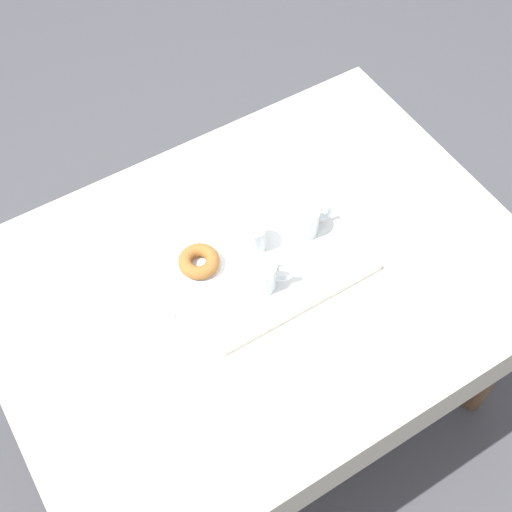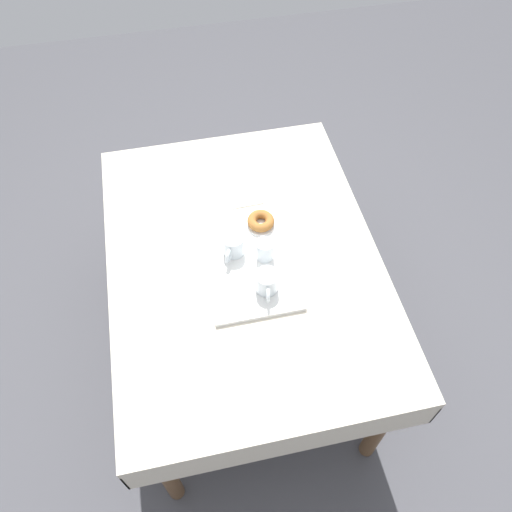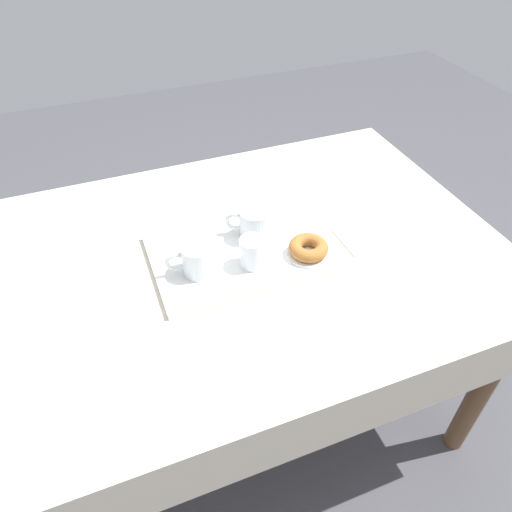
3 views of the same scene
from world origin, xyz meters
TOP-DOWN VIEW (x-y plane):
  - ground_plane at (0.00, 0.00)m, footprint 6.00×6.00m
  - dining_table at (0.00, 0.00)m, footprint 1.38×1.02m
  - serving_tray at (-0.04, -0.01)m, footprint 0.47×0.32m
  - tea_mug_left at (0.02, 0.03)m, footprint 0.12×0.09m
  - tea_mug_right at (-0.17, -0.05)m, footprint 0.12×0.08m
  - water_glass_near at (-0.03, -0.08)m, footprint 0.07×0.07m
  - donut_plate_left at (0.12, -0.09)m, footprint 0.11×0.11m
  - sugar_donut_left at (0.12, -0.09)m, footprint 0.11×0.11m
  - paper_napkin at (0.30, -0.07)m, footprint 0.12×0.13m

SIDE VIEW (x-z plane):
  - ground_plane at x=0.00m, z-range 0.00..0.00m
  - dining_table at x=0.00m, z-range 0.29..1.05m
  - paper_napkin at x=0.30m, z-range 0.76..0.76m
  - serving_tray at x=-0.04m, z-range 0.76..0.77m
  - donut_plate_left at x=0.12m, z-range 0.77..0.78m
  - sugar_donut_left at x=0.12m, z-range 0.78..0.82m
  - water_glass_near at x=-0.03m, z-range 0.77..0.85m
  - tea_mug_left at x=0.02m, z-range 0.77..0.86m
  - tea_mug_right at x=-0.17m, z-range 0.77..0.86m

